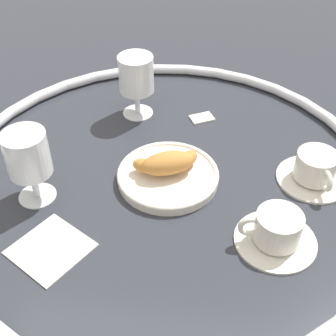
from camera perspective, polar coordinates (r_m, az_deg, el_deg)
ground_plane at (r=0.88m, az=-0.40°, el=-1.09°), size 2.20×2.20×0.00m
table_chrome_rim at (r=0.88m, az=-0.40°, el=-0.51°), size 0.82×0.82×0.02m
pastry_plate at (r=0.87m, az=0.00°, el=-0.95°), size 0.19×0.19×0.02m
croissant_large at (r=0.85m, az=-0.05°, el=0.64°), size 0.13×0.10×0.04m
coffee_cup_near at (r=0.77m, az=13.24°, el=-7.57°), size 0.14×0.14×0.06m
coffee_cup_far at (r=0.90m, az=17.70°, el=-0.19°), size 0.14×0.14×0.06m
juice_glass_left at (r=1.01m, az=-3.95°, el=11.11°), size 0.08×0.08×0.14m
juice_glass_right at (r=0.82m, az=-16.95°, el=1.43°), size 0.08×0.08×0.14m
sugar_packet at (r=1.04m, az=4.21°, el=6.26°), size 0.06×0.05×0.01m
folded_napkin at (r=0.78m, az=-14.30°, el=-9.57°), size 0.15×0.15×0.01m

